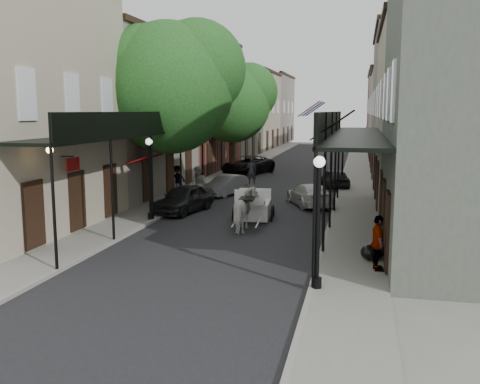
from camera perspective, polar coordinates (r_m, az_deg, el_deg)
The scene contains 24 objects.
ground at distance 18.05m, azimuth -4.51°, elevation -7.58°, with size 140.00×140.00×0.00m, color gray.
road at distance 37.25m, azimuth 4.59°, elevation 0.87°, with size 8.00×90.00×0.01m, color black.
sidewalk_left at distance 38.26m, azimuth -2.84°, elevation 1.17°, with size 2.20×90.00×0.12m, color gray.
sidewalk_right at distance 36.89m, azimuth 12.30°, elevation 0.70°, with size 2.20×90.00×0.12m, color gray.
building_row_left at distance 48.54m, azimuth -3.84°, elevation 8.89°, with size 5.00×80.00×10.50m, color #A49B83.
building_row_right at distance 46.68m, azimuth 17.09°, elevation 8.54°, with size 5.00×80.00×10.50m, color gray.
gallery_left at distance 25.57m, azimuth -10.31°, elevation 6.31°, with size 2.20×18.05×4.88m.
gallery_right at distance 23.55m, azimuth 11.82°, elevation 6.08°, with size 2.20×18.05×4.88m.
tree_near at distance 28.36m, azimuth -6.76°, elevation 11.53°, with size 7.31×6.80×9.63m.
tree_far at distance 41.81m, azimuth -0.34°, elevation 9.75°, with size 6.45×6.00×8.61m.
lamppost_right_near at distance 14.89m, azimuth 8.33°, elevation -3.01°, with size 0.32×0.32×3.71m.
lamppost_left at distance 24.56m, azimuth -9.59°, elevation 1.55°, with size 0.32×0.32×3.71m.
lamppost_right_far at distance 34.69m, azimuth 10.89°, elevation 3.56°, with size 0.32×0.32×3.71m.
horse at distance 22.51m, azimuth 0.70°, elevation -1.93°, with size 0.97×2.14×1.80m, color silver.
carriage at distance 25.21m, azimuth 1.51°, elevation -0.17°, with size 2.00×2.78×3.02m.
pedestrian_walking at distance 29.67m, azimuth -4.43°, elevation 0.82°, with size 0.98×0.76×2.01m, color #A2A299.
pedestrian_sidewalk_left at distance 32.85m, azimuth -6.70°, elevation 1.42°, with size 1.05×0.60×1.62m, color gray.
pedestrian_sidewalk_right at distance 17.12m, azimuth 14.50°, elevation -5.29°, with size 1.02×0.43×1.75m, color gray.
car_left_near at distance 26.81m, azimuth -6.01°, elevation -0.71°, with size 1.65×4.09×1.39m, color black.
car_left_mid at distance 32.17m, azimuth -1.41°, elevation 0.74°, with size 1.28×3.68×1.21m, color gray.
car_left_far at distance 43.05m, azimuth 0.87°, elevation 2.92°, with size 2.44×5.28×1.47m, color black.
car_right_near at distance 28.78m, azimuth 7.41°, elevation -0.29°, with size 1.68×4.12×1.20m, color silver.
car_right_far at distance 35.86m, azimuth 10.08°, elevation 1.46°, with size 1.49×3.69×1.26m, color black.
trash_bags at distance 18.54m, azimuth 14.04°, elevation -6.20°, with size 0.89×1.04×0.53m.
Camera 1 is at (5.17, -16.55, 5.04)m, focal length 40.00 mm.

